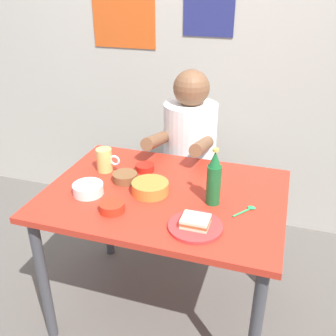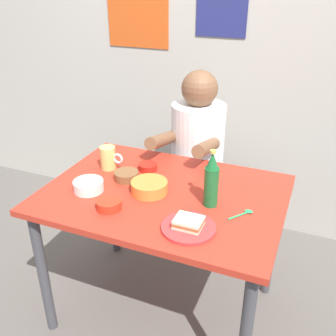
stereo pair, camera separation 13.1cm
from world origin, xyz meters
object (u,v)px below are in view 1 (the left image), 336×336
person_seated (190,137)px  rice_bowl_white (88,189)px  beer_mug (105,160)px  stool (188,196)px  beer_bottle (214,179)px  dining_table (165,209)px  plate_orange (195,226)px  sandwich (195,221)px

person_seated → rice_bowl_white: person_seated is taller
beer_mug → rice_bowl_white: (0.03, -0.24, -0.03)m
stool → beer_bottle: (0.28, -0.66, 0.51)m
beer_bottle → rice_bowl_white: (-0.56, -0.10, -0.09)m
dining_table → beer_bottle: (0.23, -0.03, 0.21)m
person_seated → rice_bowl_white: (-0.28, -0.74, 0.00)m
dining_table → plate_orange: size_ratio=5.00×
beer_bottle → rice_bowl_white: 0.58m
beer_mug → person_seated: bearing=58.4°
person_seated → plate_orange: size_ratio=3.27×
person_seated → plate_orange: 0.89m
stool → rice_bowl_white: rice_bowl_white is taller
sandwich → beer_bottle: size_ratio=0.42×
sandwich → dining_table: bearing=131.3°
plate_orange → rice_bowl_white: (-0.53, 0.11, 0.02)m
person_seated → sandwich: (0.25, -0.85, 0.01)m
rice_bowl_white → plate_orange: bearing=-11.6°
rice_bowl_white → stool: bearing=69.4°
person_seated → rice_bowl_white: size_ratio=5.14×
dining_table → stool: 0.70m
sandwich → rice_bowl_white: (-0.53, 0.11, -0.00)m
stool → beer_mug: size_ratio=3.57×
plate_orange → beer_mug: size_ratio=1.75×
sandwich → beer_bottle: 0.23m
person_seated → beer_bottle: (0.28, -0.64, 0.09)m
dining_table → person_seated: size_ratio=1.53×
dining_table → stool: bearing=94.1°
dining_table → sandwich: sandwich is taller
beer_bottle → stool: bearing=112.9°
plate_orange → beer_bottle: size_ratio=0.84×
person_seated → beer_mug: person_seated is taller
stool → person_seated: bearing=-90.0°
dining_table → rice_bowl_white: 0.37m
beer_mug → beer_bottle: beer_bottle is taller
beer_mug → dining_table: bearing=-17.5°
beer_mug → stool: bearing=58.9°
beer_bottle → rice_bowl_white: size_ratio=1.87×
beer_bottle → dining_table: bearing=173.6°
beer_bottle → beer_mug: bearing=166.8°
person_seated → beer_mug: size_ratio=5.71×
person_seated → rice_bowl_white: 0.79m
dining_table → sandwich: 0.34m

